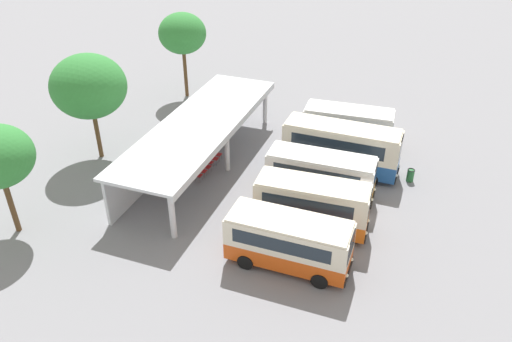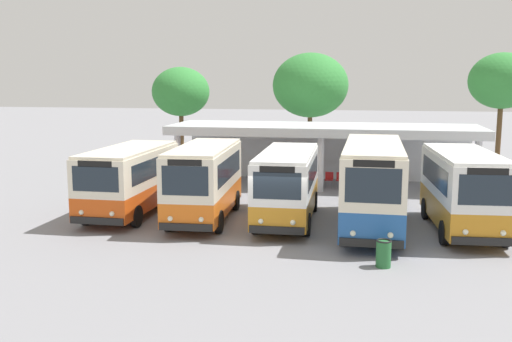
{
  "view_description": "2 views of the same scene",
  "coord_description": "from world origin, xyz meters",
  "px_view_note": "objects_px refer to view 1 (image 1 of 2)",
  "views": [
    {
      "loc": [
        -26.9,
        -2.87,
        18.78
      ],
      "look_at": [
        -0.76,
        6.79,
        1.4
      ],
      "focal_mm": 35.34,
      "sensor_mm": 36.0,
      "label": 1
    },
    {
      "loc": [
        3.09,
        -21.11,
        6.01
      ],
      "look_at": [
        -1.53,
        3.49,
        1.99
      ],
      "focal_mm": 40.78,
      "sensor_mm": 36.0,
      "label": 2
    }
  ],
  "objects_px": {
    "city_bus_middle_cream": "(321,174)",
    "city_bus_fourth_amber": "(341,147)",
    "litter_bin_apron": "(410,175)",
    "city_bus_second_in_row": "(312,204)",
    "waiting_chair_second_from_end": "(202,170)",
    "city_bus_nearest_orange": "(289,240)",
    "waiting_chair_fifth_seat": "(214,157)",
    "waiting_chair_middle_seat": "(206,166)",
    "city_bus_fifth_blue": "(348,127)",
    "waiting_chair_fourth_seat": "(209,161)",
    "waiting_chair_far_end_seat": "(217,153)",
    "waiting_chair_end_by_column": "(197,174)"
  },
  "relations": [
    {
      "from": "city_bus_middle_cream",
      "to": "city_bus_fifth_blue",
      "type": "relative_size",
      "value": 1.04
    },
    {
      "from": "city_bus_fifth_blue",
      "to": "waiting_chair_end_by_column",
      "type": "xyz_separation_m",
      "value": [
        -8.17,
        8.53,
        -1.23
      ]
    },
    {
      "from": "waiting_chair_end_by_column",
      "to": "litter_bin_apron",
      "type": "bearing_deg",
      "value": -69.75
    },
    {
      "from": "city_bus_nearest_orange",
      "to": "city_bus_middle_cream",
      "type": "xyz_separation_m",
      "value": [
        7.0,
        0.04,
        0.0
      ]
    },
    {
      "from": "waiting_chair_middle_seat",
      "to": "litter_bin_apron",
      "type": "distance_m",
      "value": 14.01
    },
    {
      "from": "waiting_chair_fourth_seat",
      "to": "waiting_chair_far_end_seat",
      "type": "height_order",
      "value": "same"
    },
    {
      "from": "city_bus_middle_cream",
      "to": "city_bus_nearest_orange",
      "type": "bearing_deg",
      "value": -179.66
    },
    {
      "from": "waiting_chair_fourth_seat",
      "to": "litter_bin_apron",
      "type": "relative_size",
      "value": 0.96
    },
    {
      "from": "waiting_chair_end_by_column",
      "to": "city_bus_second_in_row",
      "type": "bearing_deg",
      "value": -105.19
    },
    {
      "from": "waiting_chair_second_from_end",
      "to": "waiting_chair_fourth_seat",
      "type": "distance_m",
      "value": 1.22
    },
    {
      "from": "city_bus_nearest_orange",
      "to": "city_bus_second_in_row",
      "type": "bearing_deg",
      "value": -5.13
    },
    {
      "from": "litter_bin_apron",
      "to": "waiting_chair_fourth_seat",
      "type": "bearing_deg",
      "value": 103.18
    },
    {
      "from": "city_bus_middle_cream",
      "to": "waiting_chair_second_from_end",
      "type": "height_order",
      "value": "city_bus_middle_cream"
    },
    {
      "from": "waiting_chair_fifth_seat",
      "to": "waiting_chair_far_end_seat",
      "type": "distance_m",
      "value": 0.61
    },
    {
      "from": "city_bus_nearest_orange",
      "to": "city_bus_fifth_blue",
      "type": "relative_size",
      "value": 1.0
    },
    {
      "from": "waiting_chair_fourth_seat",
      "to": "waiting_chair_far_end_seat",
      "type": "xyz_separation_m",
      "value": [
        1.22,
        -0.12,
        0.0
      ]
    },
    {
      "from": "waiting_chair_far_end_seat",
      "to": "litter_bin_apron",
      "type": "distance_m",
      "value": 13.62
    },
    {
      "from": "waiting_chair_end_by_column",
      "to": "waiting_chair_fifth_seat",
      "type": "xyz_separation_m",
      "value": [
        2.44,
        -0.13,
        0.0
      ]
    },
    {
      "from": "waiting_chair_second_from_end",
      "to": "waiting_chair_end_by_column",
      "type": "bearing_deg",
      "value": 174.12
    },
    {
      "from": "city_bus_fourth_amber",
      "to": "city_bus_fifth_blue",
      "type": "height_order",
      "value": "city_bus_fourth_amber"
    },
    {
      "from": "city_bus_middle_cream",
      "to": "city_bus_fourth_amber",
      "type": "distance_m",
      "value": 3.55
    },
    {
      "from": "waiting_chair_second_from_end",
      "to": "waiting_chair_fifth_seat",
      "type": "distance_m",
      "value": 1.83
    },
    {
      "from": "city_bus_nearest_orange",
      "to": "waiting_chair_fifth_seat",
      "type": "height_order",
      "value": "city_bus_nearest_orange"
    },
    {
      "from": "city_bus_second_in_row",
      "to": "city_bus_middle_cream",
      "type": "bearing_deg",
      "value": 5.8
    },
    {
      "from": "city_bus_fifth_blue",
      "to": "litter_bin_apron",
      "type": "relative_size",
      "value": 7.44
    },
    {
      "from": "city_bus_middle_cream",
      "to": "waiting_chair_fifth_seat",
      "type": "relative_size",
      "value": 8.11
    },
    {
      "from": "city_bus_middle_cream",
      "to": "waiting_chair_end_by_column",
      "type": "xyz_separation_m",
      "value": [
        -1.17,
        8.21,
        -1.14
      ]
    },
    {
      "from": "city_bus_fifth_blue",
      "to": "waiting_chair_middle_seat",
      "type": "bearing_deg",
      "value": 129.49
    },
    {
      "from": "waiting_chair_fourth_seat",
      "to": "city_bus_nearest_orange",
      "type": "bearing_deg",
      "value": -132.82
    },
    {
      "from": "city_bus_fifth_blue",
      "to": "waiting_chair_middle_seat",
      "type": "height_order",
      "value": "city_bus_fifth_blue"
    },
    {
      "from": "waiting_chair_second_from_end",
      "to": "waiting_chair_far_end_seat",
      "type": "bearing_deg",
      "value": -1.1
    },
    {
      "from": "waiting_chair_end_by_column",
      "to": "waiting_chair_middle_seat",
      "type": "relative_size",
      "value": 1.0
    },
    {
      "from": "litter_bin_apron",
      "to": "waiting_chair_middle_seat",
      "type": "bearing_deg",
      "value": 105.71
    },
    {
      "from": "city_bus_nearest_orange",
      "to": "city_bus_fifth_blue",
      "type": "xyz_separation_m",
      "value": [
        14.0,
        -0.28,
        0.09
      ]
    },
    {
      "from": "city_bus_fourth_amber",
      "to": "litter_bin_apron",
      "type": "relative_size",
      "value": 8.91
    },
    {
      "from": "city_bus_fourth_amber",
      "to": "waiting_chair_end_by_column",
      "type": "xyz_separation_m",
      "value": [
        -4.67,
        8.77,
        -1.38
      ]
    },
    {
      "from": "city_bus_nearest_orange",
      "to": "waiting_chair_end_by_column",
      "type": "height_order",
      "value": "city_bus_nearest_orange"
    },
    {
      "from": "waiting_chair_fourth_seat",
      "to": "waiting_chair_middle_seat",
      "type": "bearing_deg",
      "value": -170.07
    },
    {
      "from": "city_bus_middle_cream",
      "to": "city_bus_fifth_blue",
      "type": "xyz_separation_m",
      "value": [
        7.0,
        -0.32,
        0.08
      ]
    },
    {
      "from": "city_bus_middle_cream",
      "to": "city_bus_fourth_amber",
      "type": "height_order",
      "value": "city_bus_fourth_amber"
    },
    {
      "from": "city_bus_fourth_amber",
      "to": "waiting_chair_fifth_seat",
      "type": "bearing_deg",
      "value": 104.49
    },
    {
      "from": "city_bus_fifth_blue",
      "to": "waiting_chair_fifth_seat",
      "type": "distance_m",
      "value": 10.25
    },
    {
      "from": "waiting_chair_far_end_seat",
      "to": "litter_bin_apron",
      "type": "bearing_deg",
      "value": -81.71
    },
    {
      "from": "city_bus_second_in_row",
      "to": "waiting_chair_end_by_column",
      "type": "xyz_separation_m",
      "value": [
        2.33,
        8.57,
        -1.24
      ]
    },
    {
      "from": "city_bus_second_in_row",
      "to": "waiting_chair_middle_seat",
      "type": "height_order",
      "value": "city_bus_second_in_row"
    },
    {
      "from": "waiting_chair_second_from_end",
      "to": "waiting_chair_middle_seat",
      "type": "xyz_separation_m",
      "value": [
        0.61,
        -0.04,
        0.0
      ]
    },
    {
      "from": "city_bus_fourth_amber",
      "to": "waiting_chair_fourth_seat",
      "type": "xyz_separation_m",
      "value": [
        -2.84,
        8.78,
        -1.38
      ]
    },
    {
      "from": "waiting_chair_fifth_seat",
      "to": "waiting_chair_second_from_end",
      "type": "bearing_deg",
      "value": 177.95
    },
    {
      "from": "waiting_chair_second_from_end",
      "to": "city_bus_second_in_row",
      "type": "bearing_deg",
      "value": -109.04
    },
    {
      "from": "city_bus_middle_cream",
      "to": "waiting_chair_fourth_seat",
      "type": "bearing_deg",
      "value": 85.43
    }
  ]
}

